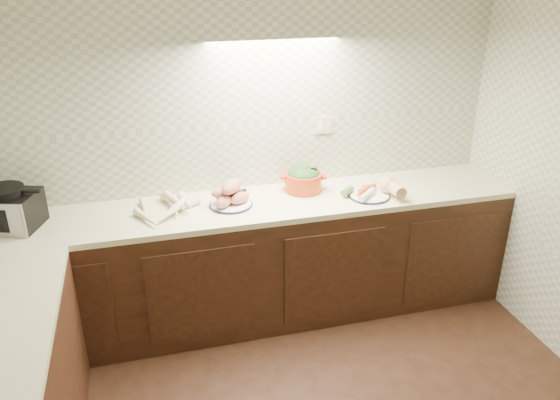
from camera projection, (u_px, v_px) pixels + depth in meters
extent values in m
cube|color=#A1AB88|center=(249.00, 134.00, 3.77)|extent=(3.60, 0.05, 2.60)
cube|color=beige|center=(324.00, 125.00, 3.90)|extent=(0.13, 0.01, 0.12)
cube|color=black|center=(260.00, 263.00, 3.89)|extent=(3.60, 0.60, 0.86)
cube|color=#EFEEBA|center=(259.00, 205.00, 3.70)|extent=(3.60, 0.60, 0.04)
cube|color=black|center=(7.00, 210.00, 3.33)|extent=(0.44, 0.38, 0.22)
cylinder|color=black|center=(3.00, 191.00, 3.27)|extent=(0.30, 0.30, 0.04)
cone|color=#F5E6C3|center=(168.00, 205.00, 3.60)|extent=(0.12, 0.25, 0.05)
cone|color=#F5E6C3|center=(173.00, 206.00, 3.58)|extent=(0.05, 0.26, 0.05)
cone|color=#F5E6C3|center=(177.00, 210.00, 3.53)|extent=(0.14, 0.21, 0.05)
cone|color=#F5E6C3|center=(151.00, 207.00, 3.56)|extent=(0.26, 0.13, 0.06)
cone|color=#F5E6C3|center=(181.00, 206.00, 3.58)|extent=(0.22, 0.17, 0.06)
cone|color=#F5E6C3|center=(139.00, 218.00, 3.42)|extent=(0.21, 0.26, 0.06)
cone|color=#F5E6C3|center=(140.00, 202.00, 3.57)|extent=(0.12, 0.23, 0.06)
cone|color=#F5E6C3|center=(153.00, 214.00, 3.43)|extent=(0.12, 0.26, 0.05)
cone|color=#F5E6C3|center=(177.00, 202.00, 3.60)|extent=(0.22, 0.14, 0.05)
cylinder|color=#141839|center=(231.00, 205.00, 3.65)|extent=(0.29, 0.29, 0.01)
cylinder|color=white|center=(231.00, 204.00, 3.65)|extent=(0.27, 0.27, 0.02)
ellipsoid|color=#CC706B|center=(224.00, 201.00, 3.58)|extent=(0.18, 0.13, 0.07)
ellipsoid|color=#CC706B|center=(240.00, 198.00, 3.64)|extent=(0.18, 0.13, 0.07)
ellipsoid|color=#CC706B|center=(227.00, 196.00, 3.67)|extent=(0.18, 0.13, 0.07)
ellipsoid|color=#CC706B|center=(223.00, 192.00, 3.62)|extent=(0.18, 0.13, 0.07)
ellipsoid|color=#CC706B|center=(233.00, 189.00, 3.67)|extent=(0.18, 0.13, 0.07)
ellipsoid|color=#CC706B|center=(231.00, 188.00, 3.59)|extent=(0.18, 0.13, 0.07)
ellipsoid|color=#CC706B|center=(231.00, 185.00, 3.62)|extent=(0.18, 0.13, 0.07)
cylinder|color=black|center=(237.00, 194.00, 3.76)|extent=(0.14, 0.14, 0.05)
sphere|color=maroon|center=(235.00, 189.00, 3.74)|extent=(0.07, 0.07, 0.07)
sphere|color=silver|center=(240.00, 189.00, 3.77)|extent=(0.04, 0.04, 0.04)
cylinder|color=red|center=(303.00, 182.00, 3.86)|extent=(0.32, 0.32, 0.13)
cube|color=red|center=(283.00, 177.00, 3.84)|extent=(0.05, 0.06, 0.02)
cube|color=red|center=(324.00, 177.00, 3.84)|extent=(0.05, 0.06, 0.02)
ellipsoid|color=#2F5C24|center=(303.00, 175.00, 3.84)|extent=(0.24, 0.24, 0.13)
cylinder|color=#141839|center=(369.00, 196.00, 3.79)|extent=(0.29, 0.29, 0.01)
cylinder|color=white|center=(369.00, 196.00, 3.78)|extent=(0.27, 0.27, 0.02)
cone|color=#C74917|center=(365.00, 191.00, 3.79)|extent=(0.15, 0.13, 0.03)
cone|color=#C74917|center=(367.00, 190.00, 3.81)|extent=(0.16, 0.11, 0.03)
cone|color=#C74917|center=(362.00, 192.00, 3.79)|extent=(0.16, 0.11, 0.03)
cone|color=#C74917|center=(364.00, 189.00, 3.78)|extent=(0.15, 0.12, 0.03)
cone|color=#C74917|center=(365.00, 189.00, 3.78)|extent=(0.12, 0.15, 0.03)
cylinder|color=white|center=(367.00, 195.00, 3.72)|extent=(0.17, 0.16, 0.05)
cylinder|color=#347D34|center=(347.00, 191.00, 3.78)|extent=(0.12, 0.11, 0.05)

